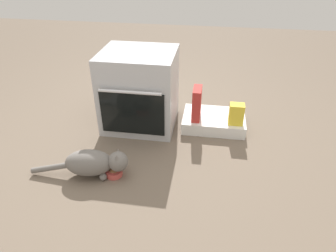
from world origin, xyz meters
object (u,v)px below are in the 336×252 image
object	(u,v)px
food_bowl	(114,172)
snack_bag	(236,114)
pantry_cabinet	(214,121)
cat	(94,163)
cereal_box	(197,104)
oven	(140,90)

from	to	relation	value
food_bowl	snack_bag	bearing A→B (deg)	37.99
pantry_cabinet	snack_bag	distance (m)	0.25
snack_bag	pantry_cabinet	bearing A→B (deg)	150.08
food_bowl	cat	xyz separation A→B (m)	(-0.13, -0.02, 0.08)
food_bowl	snack_bag	world-z (taller)	snack_bag
pantry_cabinet	cereal_box	bearing A→B (deg)	-158.55
snack_bag	cereal_box	world-z (taller)	cereal_box
cat	food_bowl	bearing A→B (deg)	-0.00
pantry_cabinet	cereal_box	size ratio (longest dim) A/B	1.93
food_bowl	oven	bearing A→B (deg)	87.54
food_bowl	cereal_box	xyz separation A→B (m)	(0.52, 0.71, 0.22)
snack_bag	cat	bearing A→B (deg)	-145.16
cat	cereal_box	world-z (taller)	cereal_box
food_bowl	cat	distance (m)	0.16
pantry_cabinet	cat	xyz separation A→B (m)	(-0.81, -0.79, 0.06)
oven	pantry_cabinet	distance (m)	0.71
oven	cat	distance (m)	0.79
food_bowl	cereal_box	distance (m)	0.91
cereal_box	cat	bearing A→B (deg)	-131.94
oven	cat	world-z (taller)	oven
snack_bag	food_bowl	bearing A→B (deg)	-142.01
food_bowl	cat	world-z (taller)	cat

